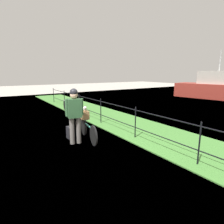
% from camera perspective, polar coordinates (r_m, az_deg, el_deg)
% --- Properties ---
extents(ground_plane, '(60.00, 60.00, 0.00)m').
position_cam_1_polar(ground_plane, '(5.29, -12.49, -12.22)').
color(ground_plane, '#B2ADA3').
extents(grass_strip, '(27.00, 2.40, 0.03)m').
position_cam_1_polar(grass_strip, '(6.89, 12.18, -6.31)').
color(grass_strip, '#478438').
rests_on(grass_strip, ground).
extents(iron_fence, '(18.04, 0.04, 1.05)m').
position_cam_1_polar(iron_fence, '(6.18, 7.09, -2.42)').
color(iron_fence, black).
rests_on(iron_fence, ground).
extents(bicycle_main, '(1.66, 0.34, 0.61)m').
position_cam_1_polar(bicycle_main, '(6.13, -7.27, -5.37)').
color(bicycle_main, black).
rests_on(bicycle_main, ground).
extents(wooden_crate, '(0.42, 0.31, 0.26)m').
position_cam_1_polar(wooden_crate, '(6.39, -8.38, -0.83)').
color(wooden_crate, olive).
rests_on(wooden_crate, bicycle_main).
extents(terrier_dog, '(0.32, 0.18, 0.18)m').
position_cam_1_polar(terrier_dog, '(6.32, -8.38, 0.98)').
color(terrier_dog, silver).
rests_on(terrier_dog, wooden_crate).
extents(cyclist_person, '(0.32, 0.53, 1.68)m').
position_cam_1_polar(cyclist_person, '(5.69, -11.27, 0.19)').
color(cyclist_person, slate).
rests_on(cyclist_person, ground).
extents(backpack_on_paving, '(0.28, 0.19, 0.40)m').
position_cam_1_polar(backpack_on_paving, '(6.37, -12.50, -6.10)').
color(backpack_on_paving, black).
rests_on(backpack_on_paving, ground).
extents(mooring_bollard, '(0.20, 0.20, 0.36)m').
position_cam_1_polar(mooring_bollard, '(9.31, -11.14, -0.47)').
color(mooring_bollard, '#38383D').
rests_on(mooring_bollard, ground).
extents(bicycle_parked, '(1.70, 0.24, 0.62)m').
position_cam_1_polar(bicycle_parked, '(10.47, -13.29, 1.64)').
color(bicycle_parked, black).
rests_on(bicycle_parked, ground).
extents(moored_boat_near, '(6.78, 3.21, 3.87)m').
position_cam_1_polar(moored_boat_near, '(17.92, 29.19, 6.26)').
color(moored_boat_near, '#9E3328').
rests_on(moored_boat_near, ground).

